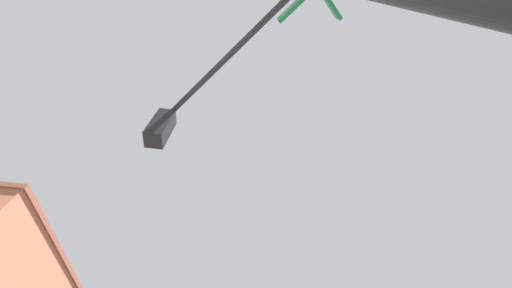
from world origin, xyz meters
name	(u,v)px	position (x,y,z in m)	size (l,w,h in m)	color
traffic_signal_near	(223,79)	(-5.49, -6.16, 3.74)	(2.93, 2.50, 5.24)	black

